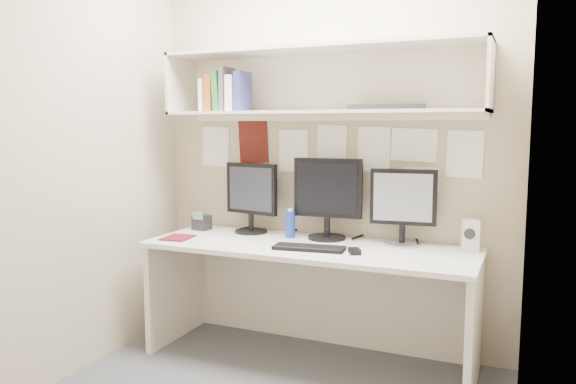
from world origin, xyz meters
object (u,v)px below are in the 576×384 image
at_px(monitor_left, 251,195).
at_px(monitor_right, 403,204).
at_px(desk_phone, 202,222).
at_px(monitor_center, 328,196).
at_px(speaker, 470,235).
at_px(maroon_notebook, 178,238).
at_px(keyboard, 309,248).
at_px(desk, 309,303).

distance_m(monitor_left, monitor_right, 1.02).
bearing_deg(monitor_right, desk_phone, 175.43).
distance_m(monitor_center, desk_phone, 0.93).
height_order(monitor_right, speaker, monitor_right).
xyz_separation_m(monitor_right, maroon_notebook, (-1.36, -0.38, -0.25)).
height_order(monitor_left, maroon_notebook, monitor_left).
height_order(monitor_left, keyboard, monitor_left).
bearing_deg(speaker, keyboard, -172.52).
relative_size(keyboard, maroon_notebook, 2.06).
bearing_deg(desk, monitor_left, 156.49).
height_order(keyboard, speaker, speaker).
xyz_separation_m(monitor_right, desk_phone, (-1.38, -0.05, -0.20)).
height_order(monitor_left, monitor_center, monitor_center).
distance_m(monitor_left, desk_phone, 0.42).
bearing_deg(desk_phone, monitor_left, 14.49).
height_order(desk, monitor_right, monitor_right).
distance_m(monitor_left, speaker, 1.42).
xyz_separation_m(desk, keyboard, (0.05, -0.12, 0.37)).
bearing_deg(desk_phone, desk, -4.85).
bearing_deg(monitor_left, keyboard, -21.22).
relative_size(monitor_left, maroon_notebook, 2.32).
bearing_deg(monitor_left, monitor_right, 10.64).
bearing_deg(maroon_notebook, monitor_center, 17.03).
height_order(desk, desk_phone, desk_phone).
bearing_deg(monitor_center, desk, -104.06).
bearing_deg(monitor_left, desk, -12.88).
xyz_separation_m(monitor_center, desk_phone, (-0.90, -0.05, -0.22)).
height_order(keyboard, maroon_notebook, keyboard).
relative_size(desk, monitor_left, 4.28).
bearing_deg(monitor_right, desk, -163.89).
relative_size(monitor_left, monitor_center, 0.91).
height_order(maroon_notebook, desk_phone, desk_phone).
height_order(monitor_left, desk_phone, monitor_left).
distance_m(desk, maroon_notebook, 0.93).
bearing_deg(desk_phone, speaker, 7.55).
relative_size(desk, monitor_right, 4.35).
bearing_deg(maroon_notebook, keyboard, -3.97).
bearing_deg(monitor_center, maroon_notebook, -160.78).
height_order(monitor_right, maroon_notebook, monitor_right).
bearing_deg(keyboard, monitor_right, 28.91).
relative_size(monitor_center, monitor_right, 1.12).
bearing_deg(monitor_center, monitor_right, -4.01).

